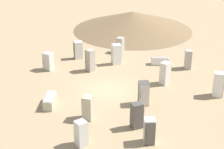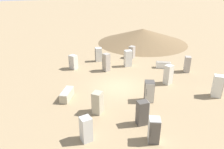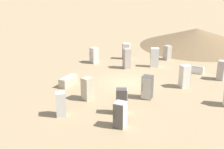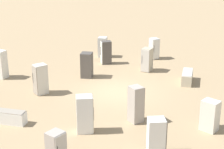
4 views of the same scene
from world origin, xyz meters
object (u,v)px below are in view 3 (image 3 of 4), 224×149
at_px(discarded_fridge_1, 126,51).
at_px(discarded_fridge_7, 147,87).
at_px(discarded_fridge_12, 155,58).
at_px(discarded_fridge_10, 94,55).
at_px(discarded_fridge_13, 185,76).
at_px(discarded_fridge_11, 167,53).
at_px(discarded_fridge_4, 88,89).
at_px(discarded_fridge_9, 221,70).
at_px(discarded_fridge_3, 122,101).
at_px(discarded_fridge_14, 61,104).
at_px(discarded_fridge_6, 68,81).
at_px(discarded_fridge_8, 195,69).
at_px(discarded_fridge_5, 127,59).
at_px(discarded_fridge_0, 120,115).

bearing_deg(discarded_fridge_1, discarded_fridge_7, -163.66).
xyz_separation_m(discarded_fridge_1, discarded_fridge_12, (2.23, -2.91, 0.10)).
height_order(discarded_fridge_10, discarded_fridge_13, discarded_fridge_13).
distance_m(discarded_fridge_1, discarded_fridge_11, 4.15).
bearing_deg(discarded_fridge_1, discarded_fridge_4, 173.12).
relative_size(discarded_fridge_1, discarded_fridge_9, 0.98).
distance_m(discarded_fridge_1, discarded_fridge_10, 3.46).
height_order(discarded_fridge_3, discarded_fridge_14, discarded_fridge_3).
relative_size(discarded_fridge_6, discarded_fridge_13, 1.03).
bearing_deg(discarded_fridge_9, discarded_fridge_8, 164.28).
xyz_separation_m(discarded_fridge_5, discarded_fridge_14, (-5.61, -9.19, -0.14)).
distance_m(discarded_fridge_5, discarded_fridge_7, 7.05).
relative_size(discarded_fridge_0, discarded_fridge_9, 0.95).
xyz_separation_m(discarded_fridge_1, discarded_fridge_11, (4.09, -0.67, -0.08)).
relative_size(discarded_fridge_8, discarded_fridge_10, 1.03).
distance_m(discarded_fridge_0, discarded_fridge_1, 14.30).
bearing_deg(discarded_fridge_0, discarded_fridge_6, -35.56).
relative_size(discarded_fridge_6, discarded_fridge_7, 1.10).
bearing_deg(discarded_fridge_7, discarded_fridge_13, -122.51).
height_order(discarded_fridge_1, discarded_fridge_5, discarded_fridge_5).
height_order(discarded_fridge_7, discarded_fridge_13, discarded_fridge_13).
distance_m(discarded_fridge_1, discarded_fridge_6, 8.95).
bearing_deg(discarded_fridge_7, discarded_fridge_11, -84.15).
bearing_deg(discarded_fridge_0, discarded_fridge_1, -69.56).
bearing_deg(discarded_fridge_13, discarded_fridge_9, 95.32).
xyz_separation_m(discarded_fridge_5, discarded_fridge_6, (-5.28, -3.84, -0.57)).
xyz_separation_m(discarded_fridge_6, discarded_fridge_11, (9.79, 6.22, 0.36)).
distance_m(discarded_fridge_12, discarded_fridge_13, 5.50).
height_order(discarded_fridge_4, discarded_fridge_5, discarded_fridge_5).
bearing_deg(discarded_fridge_6, discarded_fridge_1, 85.07).
bearing_deg(discarded_fridge_12, discarded_fridge_13, -155.01).
height_order(discarded_fridge_11, discarded_fridge_13, discarded_fridge_13).
distance_m(discarded_fridge_12, discarded_fridge_14, 12.46).
height_order(discarded_fridge_3, discarded_fridge_7, discarded_fridge_3).
relative_size(discarded_fridge_7, discarded_fridge_14, 1.05).
relative_size(discarded_fridge_4, discarded_fridge_10, 1.07).
distance_m(discarded_fridge_11, discarded_fridge_12, 2.92).
relative_size(discarded_fridge_7, discarded_fridge_11, 1.15).
xyz_separation_m(discarded_fridge_4, discarded_fridge_5, (3.85, 6.78, 0.12)).
relative_size(discarded_fridge_8, discarded_fridge_12, 0.86).
relative_size(discarded_fridge_8, discarded_fridge_11, 1.08).
bearing_deg(discarded_fridge_7, discarded_fridge_0, 87.64).
xyz_separation_m(discarded_fridge_6, discarded_fridge_10, (2.39, 5.90, 0.40)).
bearing_deg(discarded_fridge_8, discarded_fridge_6, 134.08).
xyz_separation_m(discarded_fridge_5, discarded_fridge_10, (-2.89, 2.05, -0.17)).
distance_m(discarded_fridge_7, discarded_fridge_11, 10.29).
bearing_deg(discarded_fridge_4, discarded_fridge_3, -2.62).
bearing_deg(discarded_fridge_3, discarded_fridge_0, -3.47).
xyz_separation_m(discarded_fridge_1, discarded_fridge_9, (6.88, -6.95, 0.02)).
distance_m(discarded_fridge_1, discarded_fridge_3, 12.55).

